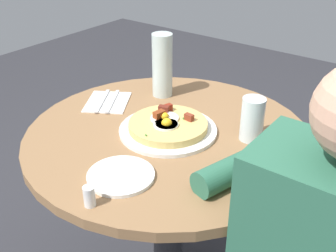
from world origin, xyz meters
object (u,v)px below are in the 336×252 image
water_glass (252,119)px  water_bottle (162,65)px  dining_table (168,178)px  breakfast_pizza (168,124)px  salt_shaker (89,196)px  knife (113,101)px  bread_plate (121,176)px  fork (102,101)px  pizza_plate (168,130)px

water_glass → water_bottle: 0.41m
dining_table → water_bottle: (0.18, -0.20, 0.29)m
breakfast_pizza → water_glass: 0.25m
breakfast_pizza → water_glass: bearing=-152.8°
breakfast_pizza → salt_shaker: (-0.06, 0.39, 0.00)m
knife → water_glass: 0.51m
bread_plate → knife: 0.44m
dining_table → knife: size_ratio=4.86×
water_bottle → salt_shaker: size_ratio=4.33×
dining_table → bread_plate: (-0.04, 0.26, 0.18)m
knife → water_glass: water_glass is taller
dining_table → salt_shaker: (-0.06, 0.38, 0.20)m
dining_table → water_glass: water_glass is taller
breakfast_pizza → dining_table: bearing=160.5°
knife → water_bottle: size_ratio=0.80×
knife → breakfast_pizza: bearing=49.3°
knife → fork: bearing=-90.0°
dining_table → bread_plate: bearing=99.8°
water_bottle → salt_shaker: 0.64m
pizza_plate → bread_plate: size_ratio=1.71×
bread_plate → salt_shaker: (-0.02, 0.12, 0.02)m
dining_table → breakfast_pizza: (0.00, -0.00, 0.20)m
water_bottle → water_glass: bearing=167.3°
fork → knife: 0.04m
bread_plate → fork: bread_plate is taller
pizza_plate → breakfast_pizza: (0.00, 0.00, 0.02)m
breakfast_pizza → water_bottle: size_ratio=1.07×
pizza_plate → knife: size_ratio=1.66×
dining_table → water_bottle: water_bottle is taller
pizza_plate → fork: pizza_plate is taller
breakfast_pizza → knife: breakfast_pizza is taller
breakfast_pizza → salt_shaker: size_ratio=4.63×
pizza_plate → water_glass: water_glass is taller
bread_plate → water_bottle: 0.53m
knife → bread_plate: bearing=15.1°
knife → water_bottle: 0.21m
dining_table → bread_plate: bread_plate is taller
fork → salt_shaker: size_ratio=3.45×
fork → dining_table: bearing=53.6°
fork → water_bottle: (-0.13, -0.18, 0.11)m
dining_table → breakfast_pizza: 0.20m
pizza_plate → knife: pizza_plate is taller
dining_table → fork: (0.31, -0.03, 0.18)m
dining_table → knife: knife is taller
water_glass → breakfast_pizza: bearing=27.2°
breakfast_pizza → water_bottle: (0.18, -0.20, 0.09)m
fork → water_glass: bearing=68.0°
breakfast_pizza → water_bottle: bearing=-48.8°
knife → salt_shaker: size_ratio=3.45×
dining_table → knife: bearing=-9.3°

